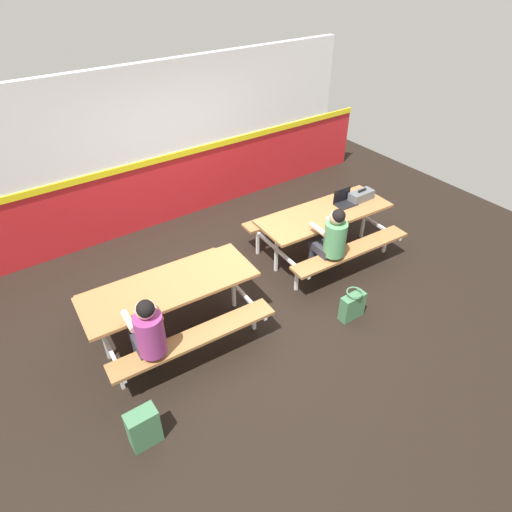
{
  "coord_description": "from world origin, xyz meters",
  "views": [
    {
      "loc": [
        -2.75,
        -3.89,
        4.07
      ],
      "look_at": [
        0.0,
        0.02,
        0.55
      ],
      "focal_mm": 30.97,
      "sensor_mm": 36.0,
      "label": 1
    }
  ],
  "objects_px": {
    "toolbox_grey": "(361,196)",
    "backpack_dark": "(143,427)",
    "student_further": "(331,239)",
    "laptop_dark": "(344,201)",
    "tote_bag_bright": "(352,306)",
    "picnic_table_right": "(324,222)",
    "picnic_table_left": "(171,296)",
    "student_nearer": "(148,333)"
  },
  "relations": [
    {
      "from": "picnic_table_right",
      "to": "tote_bag_bright",
      "type": "bearing_deg",
      "value": -116.2
    },
    {
      "from": "picnic_table_right",
      "to": "tote_bag_bright",
      "type": "relative_size",
      "value": 4.89
    },
    {
      "from": "picnic_table_left",
      "to": "picnic_table_right",
      "type": "bearing_deg",
      "value": 4.28
    },
    {
      "from": "student_nearer",
      "to": "toolbox_grey",
      "type": "relative_size",
      "value": 3.02
    },
    {
      "from": "toolbox_grey",
      "to": "backpack_dark",
      "type": "bearing_deg",
      "value": -162.42
    },
    {
      "from": "student_nearer",
      "to": "student_further",
      "type": "distance_m",
      "value": 2.76
    },
    {
      "from": "toolbox_grey",
      "to": "tote_bag_bright",
      "type": "xyz_separation_m",
      "value": [
        -1.34,
        -1.26,
        -0.62
      ]
    },
    {
      "from": "picnic_table_right",
      "to": "toolbox_grey",
      "type": "xyz_separation_m",
      "value": [
        0.7,
        -0.04,
        0.23
      ]
    },
    {
      "from": "backpack_dark",
      "to": "tote_bag_bright",
      "type": "relative_size",
      "value": 1.02
    },
    {
      "from": "toolbox_grey",
      "to": "tote_bag_bright",
      "type": "relative_size",
      "value": 0.93
    },
    {
      "from": "student_nearer",
      "to": "backpack_dark",
      "type": "height_order",
      "value": "student_nearer"
    },
    {
      "from": "picnic_table_left",
      "to": "backpack_dark",
      "type": "bearing_deg",
      "value": -127.84
    },
    {
      "from": "student_nearer",
      "to": "student_further",
      "type": "height_order",
      "value": "same"
    },
    {
      "from": "toolbox_grey",
      "to": "tote_bag_bright",
      "type": "bearing_deg",
      "value": -136.88
    },
    {
      "from": "student_further",
      "to": "student_nearer",
      "type": "bearing_deg",
      "value": -176.07
    },
    {
      "from": "laptop_dark",
      "to": "backpack_dark",
      "type": "relative_size",
      "value": 0.75
    },
    {
      "from": "student_nearer",
      "to": "laptop_dark",
      "type": "distance_m",
      "value": 3.61
    },
    {
      "from": "picnic_table_left",
      "to": "tote_bag_bright",
      "type": "height_order",
      "value": "picnic_table_left"
    },
    {
      "from": "student_further",
      "to": "backpack_dark",
      "type": "distance_m",
      "value": 3.32
    },
    {
      "from": "picnic_table_left",
      "to": "student_further",
      "type": "height_order",
      "value": "student_further"
    },
    {
      "from": "picnic_table_right",
      "to": "toolbox_grey",
      "type": "bearing_deg",
      "value": -3.14
    },
    {
      "from": "picnic_table_right",
      "to": "laptop_dark",
      "type": "relative_size",
      "value": 6.34
    },
    {
      "from": "picnic_table_right",
      "to": "laptop_dark",
      "type": "distance_m",
      "value": 0.45
    },
    {
      "from": "picnic_table_right",
      "to": "student_further",
      "type": "distance_m",
      "value": 0.67
    },
    {
      "from": "picnic_table_left",
      "to": "laptop_dark",
      "type": "distance_m",
      "value": 3.04
    },
    {
      "from": "backpack_dark",
      "to": "student_further",
      "type": "bearing_deg",
      "value": 14.97
    },
    {
      "from": "laptop_dark",
      "to": "toolbox_grey",
      "type": "distance_m",
      "value": 0.31
    },
    {
      "from": "student_nearer",
      "to": "tote_bag_bright",
      "type": "bearing_deg",
      "value": -12.89
    },
    {
      "from": "picnic_table_left",
      "to": "tote_bag_bright",
      "type": "distance_m",
      "value": 2.3
    },
    {
      "from": "laptop_dark",
      "to": "tote_bag_bright",
      "type": "relative_size",
      "value": 0.77
    },
    {
      "from": "toolbox_grey",
      "to": "backpack_dark",
      "type": "distance_m",
      "value": 4.5
    },
    {
      "from": "picnic_table_right",
      "to": "student_nearer",
      "type": "relative_size",
      "value": 1.74
    },
    {
      "from": "backpack_dark",
      "to": "laptop_dark",
      "type": "bearing_deg",
      "value": 19.53
    },
    {
      "from": "student_further",
      "to": "laptop_dark",
      "type": "distance_m",
      "value": 0.96
    },
    {
      "from": "picnic_table_right",
      "to": "backpack_dark",
      "type": "relative_size",
      "value": 4.78
    },
    {
      "from": "picnic_table_right",
      "to": "backpack_dark",
      "type": "distance_m",
      "value": 3.83
    },
    {
      "from": "toolbox_grey",
      "to": "tote_bag_bright",
      "type": "distance_m",
      "value": 1.94
    },
    {
      "from": "picnic_table_right",
      "to": "student_nearer",
      "type": "height_order",
      "value": "student_nearer"
    },
    {
      "from": "toolbox_grey",
      "to": "laptop_dark",
      "type": "bearing_deg",
      "value": 169.85
    },
    {
      "from": "toolbox_grey",
      "to": "backpack_dark",
      "type": "relative_size",
      "value": 0.91
    },
    {
      "from": "toolbox_grey",
      "to": "student_nearer",
      "type": "bearing_deg",
      "value": -169.83
    },
    {
      "from": "laptop_dark",
      "to": "toolbox_grey",
      "type": "relative_size",
      "value": 0.83
    }
  ]
}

